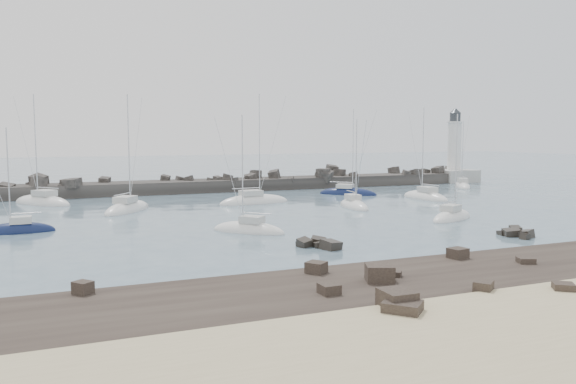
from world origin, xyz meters
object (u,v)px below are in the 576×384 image
(sailboat_6, at_px, (354,206))
(sailboat_8, at_px, (348,194))
(sailboat_3, at_px, (127,210))
(sailboat_4, at_px, (254,202))
(sailboat_11, at_px, (462,187))
(sailboat_9, at_px, (425,198))
(sailboat_2, at_px, (18,231))
(lighthouse, at_px, (454,165))
(sailboat_5, at_px, (249,231))
(sailboat_7, at_px, (452,218))
(sailboat_1, at_px, (42,203))

(sailboat_6, height_order, sailboat_8, sailboat_8)
(sailboat_3, bearing_deg, sailboat_4, 5.28)
(sailboat_8, height_order, sailboat_11, sailboat_8)
(sailboat_9, height_order, sailboat_11, sailboat_9)
(sailboat_2, height_order, sailboat_9, sailboat_9)
(sailboat_6, bearing_deg, sailboat_11, 28.56)
(lighthouse, distance_m, sailboat_9, 31.66)
(sailboat_8, bearing_deg, sailboat_3, -168.73)
(sailboat_5, height_order, sailboat_7, sailboat_7)
(sailboat_7, bearing_deg, sailboat_3, 147.31)
(sailboat_3, distance_m, sailboat_9, 39.73)
(sailboat_8, bearing_deg, lighthouse, 23.35)
(sailboat_1, bearing_deg, sailboat_8, -6.19)
(sailboat_6, relative_size, sailboat_8, 0.85)
(sailboat_1, distance_m, sailboat_5, 34.73)
(sailboat_3, xyz_separation_m, sailboat_5, (8.48, -18.87, -0.01))
(lighthouse, height_order, sailboat_3, lighthouse)
(lighthouse, bearing_deg, sailboat_9, -135.72)
(sailboat_6, distance_m, sailboat_11, 34.08)
(lighthouse, distance_m, sailboat_6, 45.16)
(sailboat_1, height_order, sailboat_4, sailboat_4)
(sailboat_7, height_order, sailboat_11, sailboat_7)
(lighthouse, xyz_separation_m, sailboat_3, (-62.21, -19.30, -2.94))
(sailboat_2, relative_size, sailboat_5, 0.90)
(sailboat_4, xyz_separation_m, sailboat_7, (14.54, -21.12, 0.00))
(sailboat_3, height_order, sailboat_11, sailboat_3)
(sailboat_1, bearing_deg, sailboat_4, -20.63)
(sailboat_4, bearing_deg, sailboat_6, -41.92)
(sailboat_3, xyz_separation_m, sailboat_9, (39.64, -2.71, -0.00))
(sailboat_6, relative_size, sailboat_7, 0.97)
(sailboat_6, bearing_deg, sailboat_2, -174.02)
(sailboat_2, distance_m, sailboat_11, 69.62)
(sailboat_11, bearing_deg, sailboat_4, -169.26)
(sailboat_9, bearing_deg, lighthouse, 44.28)
(sailboat_1, xyz_separation_m, sailboat_7, (39.83, -30.64, -0.01))
(sailboat_4, height_order, sailboat_11, sailboat_4)
(sailboat_4, xyz_separation_m, sailboat_8, (16.44, 4.99, -0.01))
(sailboat_4, xyz_separation_m, sailboat_9, (23.58, -4.19, 0.01))
(sailboat_3, height_order, sailboat_7, sailboat_3)
(sailboat_4, bearing_deg, sailboat_1, 159.37)
(sailboat_5, relative_size, sailboat_6, 0.99)
(sailboat_1, height_order, sailboat_9, sailboat_1)
(sailboat_11, bearing_deg, sailboat_8, -173.78)
(sailboat_9, bearing_deg, sailboat_5, -152.59)
(lighthouse, relative_size, sailboat_2, 1.42)
(sailboat_8, distance_m, sailboat_9, 11.63)
(sailboat_4, bearing_deg, sailboat_7, -55.46)
(sailboat_1, relative_size, sailboat_2, 1.47)
(sailboat_5, bearing_deg, sailboat_1, 120.66)
(sailboat_7, bearing_deg, sailboat_2, 168.40)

